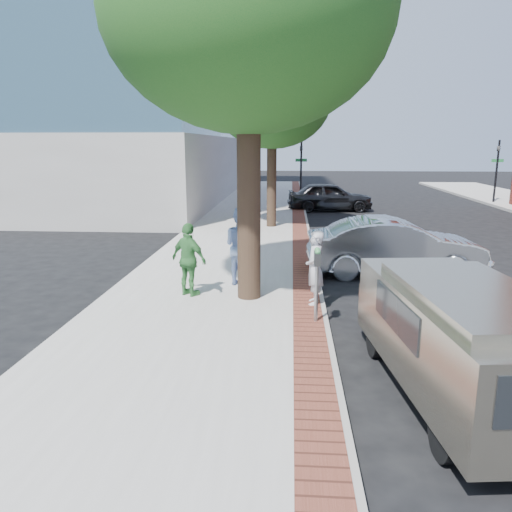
# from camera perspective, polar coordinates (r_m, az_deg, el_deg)

# --- Properties ---
(ground) EXTENTS (120.00, 120.00, 0.00)m
(ground) POSITION_cam_1_polar(r_m,az_deg,el_deg) (9.65, 1.85, -8.96)
(ground) COLOR black
(ground) RESTS_ON ground
(sidewalk) EXTENTS (5.00, 60.00, 0.15)m
(sidewalk) POSITION_cam_1_polar(r_m,az_deg,el_deg) (17.42, -2.06, 1.13)
(sidewalk) COLOR #9E9991
(sidewalk) RESTS_ON ground
(brick_strip) EXTENTS (0.60, 60.00, 0.01)m
(brick_strip) POSITION_cam_1_polar(r_m,az_deg,el_deg) (17.31, 5.20, 1.29)
(brick_strip) COLOR brown
(brick_strip) RESTS_ON sidewalk
(curb) EXTENTS (0.10, 60.00, 0.15)m
(curb) POSITION_cam_1_polar(r_m,az_deg,el_deg) (17.33, 6.35, 1.01)
(curb) COLOR gray
(curb) RESTS_ON ground
(office_base) EXTENTS (18.20, 22.20, 4.00)m
(office_base) POSITION_cam_1_polar(r_m,az_deg,el_deg) (33.75, -19.50, 9.32)
(office_base) COLOR gray
(office_base) RESTS_ON ground
(signal_near) EXTENTS (0.70, 0.15, 3.80)m
(signal_near) POSITION_cam_1_polar(r_m,az_deg,el_deg) (31.00, 5.17, 10.21)
(signal_near) COLOR black
(signal_near) RESTS_ON ground
(signal_far) EXTENTS (0.70, 0.15, 3.80)m
(signal_far) POSITION_cam_1_polar(r_m,az_deg,el_deg) (33.30, 25.83, 9.19)
(signal_far) COLOR black
(signal_far) RESTS_ON ground
(tree_near) EXTENTS (6.00, 6.00, 8.51)m
(tree_near) POSITION_cam_1_polar(r_m,az_deg,el_deg) (11.21, -0.90, 26.17)
(tree_near) COLOR black
(tree_near) RESTS_ON sidewalk
(tree_far) EXTENTS (4.80, 4.80, 7.14)m
(tree_far) POSITION_cam_1_polar(r_m,az_deg,el_deg) (21.05, 1.86, 17.41)
(tree_far) COLOR black
(tree_far) RESTS_ON sidewalk
(parking_meter) EXTENTS (0.12, 0.32, 1.47)m
(parking_meter) POSITION_cam_1_polar(r_m,az_deg,el_deg) (9.64, 6.99, -1.54)
(parking_meter) COLOR gray
(parking_meter) RESTS_ON sidewalk
(person_gray) EXTENTS (0.39, 0.59, 1.61)m
(person_gray) POSITION_cam_1_polar(r_m,az_deg,el_deg) (10.80, 6.72, -1.35)
(person_gray) COLOR #BBBAC0
(person_gray) RESTS_ON sidewalk
(person_officer) EXTENTS (1.19, 1.16, 1.93)m
(person_officer) POSITION_cam_1_polar(r_m,az_deg,el_deg) (12.22, -1.70, 1.14)
(person_officer) COLOR #8BA6D8
(person_officer) RESTS_ON sidewalk
(person_green) EXTENTS (1.05, 0.87, 1.68)m
(person_green) POSITION_cam_1_polar(r_m,az_deg,el_deg) (11.43, -7.66, -0.42)
(person_green) COLOR #387D3C
(person_green) RESTS_ON sidewalk
(sedan_silver) EXTENTS (4.83, 1.85, 1.57)m
(sedan_silver) POSITION_cam_1_polar(r_m,az_deg,el_deg) (14.27, 15.58, 1.01)
(sedan_silver) COLOR silver
(sedan_silver) RESTS_ON ground
(bg_car) EXTENTS (4.69, 2.17, 1.56)m
(bg_car) POSITION_cam_1_polar(r_m,az_deg,el_deg) (27.52, 8.43, 6.75)
(bg_car) COLOR black
(bg_car) RESTS_ON ground
(van) EXTENTS (2.25, 4.75, 1.70)m
(van) POSITION_cam_1_polar(r_m,az_deg,el_deg) (7.76, 21.88, -8.07)
(van) COLOR gray
(van) RESTS_ON ground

